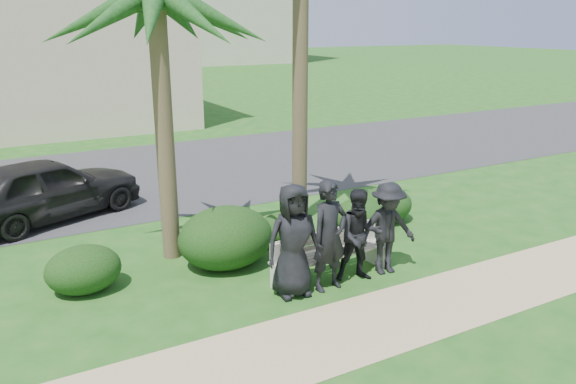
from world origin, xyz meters
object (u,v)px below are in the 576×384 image
park_bench (331,258)px  man_b (330,236)px  man_a (293,241)px  car_a (46,189)px  man_c (360,235)px  man_d (387,228)px

park_bench → man_b: man_b is taller
man_a → car_a: bearing=123.6°
man_a → man_b: man_a is taller
man_c → man_d: 0.58m
man_d → car_a: bearing=137.0°
park_bench → car_a: bearing=121.2°
man_d → car_a: man_d is taller
man_c → man_d: bearing=19.1°
car_a → man_c: bearing=-166.0°
man_c → car_a: 7.14m
park_bench → man_c: (0.34, -0.33, 0.45)m
man_c → man_d: (0.58, 0.00, 0.02)m
park_bench → man_c: man_c is taller
man_c → man_b: bearing=-158.7°
man_d → man_c: bearing=-172.1°
man_b → man_d: size_ratio=1.12×
park_bench → man_c: size_ratio=1.39×
man_a → car_a: man_a is taller
car_a → man_d: bearing=-162.5°
man_d → man_a: bearing=-174.5°
man_c → car_a: (-4.18, 5.79, -0.09)m
man_c → man_d: man_d is taller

